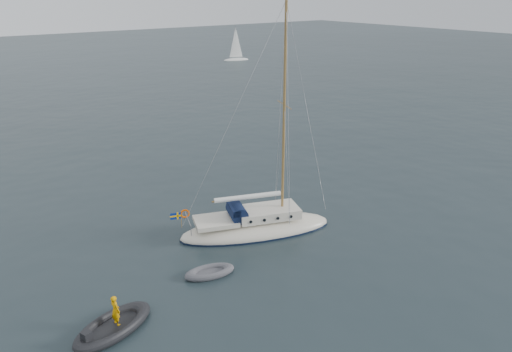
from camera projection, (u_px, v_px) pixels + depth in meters
ground at (261, 228)px, 31.19m from camera, size 300.00×300.00×0.00m
sailboat at (256, 216)px, 30.39m from camera, size 9.93×2.97×14.14m
dinghy at (210, 272)px, 26.09m from camera, size 2.70×1.22×0.39m
rib at (113, 325)px, 21.84m from camera, size 4.04×1.84×1.66m
distant_yacht_b at (236, 45)px, 101.55m from camera, size 5.49×2.93×7.28m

